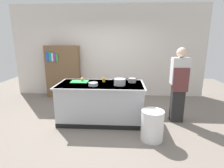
{
  "coord_description": "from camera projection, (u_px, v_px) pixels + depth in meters",
  "views": [
    {
      "loc": [
        0.5,
        -3.92,
        1.88
      ],
      "look_at": [
        0.25,
        0.2,
        0.85
      ],
      "focal_mm": 28.52,
      "sensor_mm": 36.0,
      "label": 1
    }
  ],
  "objects": [
    {
      "name": "trash_bin",
      "position": [
        152.0,
        125.0,
        3.38
      ],
      "size": [
        0.43,
        0.43,
        0.59
      ],
      "primitive_type": "cylinder",
      "color": "white",
      "rests_on": "ground_plane"
    },
    {
      "name": "ground_plane",
      "position": [
        101.0,
        120.0,
        4.28
      ],
      "size": [
        10.0,
        10.0,
        0.0
      ],
      "primitive_type": "plane",
      "color": "slate"
    },
    {
      "name": "counter_island",
      "position": [
        101.0,
        102.0,
        4.17
      ],
      "size": [
        1.98,
        0.98,
        0.9
      ],
      "color": "#B7BABF",
      "rests_on": "ground_plane"
    },
    {
      "name": "sauce_pan",
      "position": [
        132.0,
        80.0,
        4.18
      ],
      "size": [
        0.25,
        0.18,
        0.1
      ],
      "color": "#99999E",
      "rests_on": "counter_island"
    },
    {
      "name": "person_chef",
      "position": [
        179.0,
        84.0,
        4.03
      ],
      "size": [
        0.38,
        0.25,
        1.72
      ],
      "rotation": [
        0.0,
        0.0,
        1.38
      ],
      "color": "#262626",
      "rests_on": "ground_plane"
    },
    {
      "name": "cutting_board",
      "position": [
        80.0,
        82.0,
        4.23
      ],
      "size": [
        0.4,
        0.28,
        0.02
      ],
      "primitive_type": "cube",
      "color": "green",
      "rests_on": "counter_island"
    },
    {
      "name": "onion",
      "position": [
        82.0,
        79.0,
        4.25
      ],
      "size": [
        0.09,
        0.09,
        0.09
      ],
      "primitive_type": "sphere",
      "color": "tan",
      "rests_on": "cutting_board"
    },
    {
      "name": "bookshelf",
      "position": [
        63.0,
        72.0,
        5.9
      ],
      "size": [
        1.1,
        0.31,
        1.7
      ],
      "color": "brown",
      "rests_on": "ground_plane"
    },
    {
      "name": "back_wall",
      "position": [
        108.0,
        51.0,
        5.95
      ],
      "size": [
        6.4,
        0.12,
        3.0
      ],
      "primitive_type": "cube",
      "color": "silver",
      "rests_on": "ground_plane"
    },
    {
      "name": "mixing_bowl",
      "position": [
        93.0,
        84.0,
        3.88
      ],
      "size": [
        0.21,
        0.21,
        0.07
      ],
      "primitive_type": "cylinder",
      "color": "#B7BABF",
      "rests_on": "counter_island"
    },
    {
      "name": "juice_cup",
      "position": [
        104.0,
        80.0,
        4.23
      ],
      "size": [
        0.07,
        0.07,
        0.1
      ],
      "primitive_type": "cylinder",
      "color": "yellow",
      "rests_on": "counter_island"
    },
    {
      "name": "stock_pot",
      "position": [
        120.0,
        82.0,
        3.92
      ],
      "size": [
        0.32,
        0.25,
        0.15
      ],
      "color": "#B7BABF",
      "rests_on": "counter_island"
    }
  ]
}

